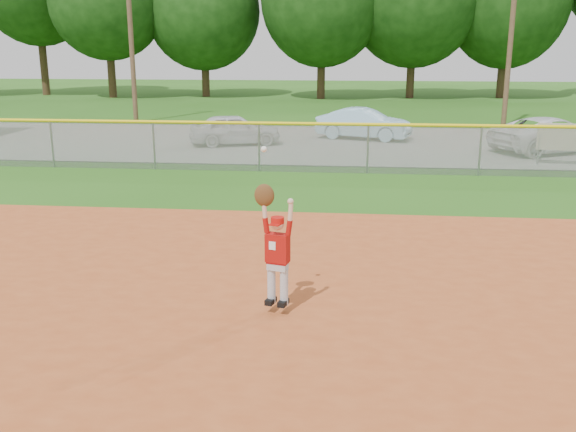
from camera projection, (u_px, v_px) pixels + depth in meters
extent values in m
plane|color=#245613|center=(171.00, 290.00, 10.37)|extent=(120.00, 120.00, 0.00)
cube|color=#A4461D|center=(101.00, 384.00, 7.49)|extent=(24.00, 16.00, 0.04)
cube|color=slate|center=(281.00, 142.00, 25.73)|extent=(44.00, 10.00, 0.03)
imported|color=silver|center=(235.00, 129.00, 24.85)|extent=(3.77, 2.42, 1.20)
imported|color=#96C7E0|center=(364.00, 124.00, 26.32)|extent=(4.03, 2.38, 1.25)
imported|color=silver|center=(552.00, 135.00, 23.19)|extent=(4.98, 3.94, 1.26)
cylinder|color=gray|center=(538.00, 149.00, 20.84)|extent=(0.05, 0.05, 1.04)
cube|color=beige|center=(563.00, 137.00, 20.56)|extent=(1.55, 0.29, 0.87)
cube|color=gray|center=(259.00, 147.00, 19.78)|extent=(40.00, 0.03, 1.50)
cylinder|color=yellow|center=(259.00, 123.00, 19.58)|extent=(40.00, 0.10, 0.10)
cylinder|color=gray|center=(52.00, 144.00, 20.42)|extent=(0.06, 0.06, 1.50)
cylinder|color=gray|center=(154.00, 146.00, 20.10)|extent=(0.06, 0.06, 1.50)
cylinder|color=gray|center=(259.00, 147.00, 19.78)|extent=(0.06, 0.06, 1.50)
cylinder|color=gray|center=(368.00, 149.00, 19.46)|extent=(0.06, 0.06, 1.50)
cylinder|color=gray|center=(480.00, 151.00, 19.14)|extent=(0.06, 0.06, 1.50)
cylinder|color=#4C3823|center=(131.00, 29.00, 31.10)|extent=(0.24, 0.24, 9.00)
cylinder|color=#4C3823|center=(512.00, 29.00, 29.36)|extent=(0.24, 0.24, 9.00)
cylinder|color=#422D1C|center=(43.00, 54.00, 48.45)|extent=(0.56, 0.56, 6.10)
cylinder|color=#422D1C|center=(111.00, 66.00, 46.29)|extent=(0.56, 0.56, 4.43)
ellipsoid|color=#193F0F|center=(107.00, 3.00, 45.15)|extent=(8.01, 8.01, 7.88)
cylinder|color=#422D1C|center=(205.00, 68.00, 47.27)|extent=(0.56, 0.56, 4.11)
ellipsoid|color=#193F0F|center=(203.00, 11.00, 46.22)|extent=(8.19, 8.19, 8.39)
cylinder|color=#422D1C|center=(321.00, 65.00, 45.39)|extent=(0.56, 0.56, 4.64)
cylinder|color=#422D1C|center=(411.00, 63.00, 45.89)|extent=(0.56, 0.56, 4.89)
cylinder|color=#422D1C|center=(502.00, 64.00, 45.92)|extent=(0.56, 0.56, 4.78)
cylinder|color=silver|center=(271.00, 285.00, 9.38)|extent=(0.15, 0.15, 0.55)
cylinder|color=silver|center=(284.00, 287.00, 9.31)|extent=(0.15, 0.15, 0.55)
cube|color=black|center=(271.00, 301.00, 9.42)|extent=(0.16, 0.24, 0.08)
cube|color=black|center=(283.00, 303.00, 9.35)|extent=(0.16, 0.24, 0.08)
cube|color=silver|center=(278.00, 266.00, 9.27)|extent=(0.32, 0.22, 0.11)
cube|color=maroon|center=(278.00, 262.00, 9.25)|extent=(0.33, 0.24, 0.04)
cube|color=#9D0F0B|center=(278.00, 248.00, 9.20)|extent=(0.37, 0.26, 0.42)
cube|color=white|center=(272.00, 246.00, 9.11)|extent=(0.10, 0.03, 0.12)
sphere|color=beige|center=(277.00, 224.00, 9.10)|extent=(0.23, 0.23, 0.19)
cylinder|color=#B7100B|center=(277.00, 220.00, 9.09)|extent=(0.23, 0.23, 0.09)
cube|color=#B7100B|center=(275.00, 225.00, 9.01)|extent=(0.17, 0.14, 0.02)
cylinder|color=#9D0F0B|center=(266.00, 225.00, 9.17)|extent=(0.12, 0.10, 0.23)
cylinder|color=beige|center=(264.00, 210.00, 9.12)|extent=(0.10, 0.08, 0.25)
ellipsoid|color=#4C2D14|center=(264.00, 195.00, 9.07)|extent=(0.31, 0.20, 0.33)
sphere|color=white|center=(264.00, 149.00, 8.89)|extent=(0.10, 0.10, 0.08)
cylinder|color=#9D0F0B|center=(289.00, 228.00, 9.05)|extent=(0.12, 0.10, 0.23)
cylinder|color=beige|center=(290.00, 212.00, 8.98)|extent=(0.10, 0.08, 0.25)
sphere|color=beige|center=(291.00, 201.00, 8.94)|extent=(0.11, 0.11, 0.09)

